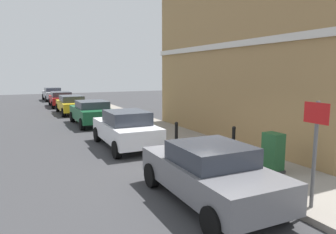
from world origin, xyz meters
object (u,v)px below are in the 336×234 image
at_px(car_yellow, 71,104).
at_px(street_sign, 315,139).
at_px(bollard_near_cabinet, 234,140).
at_px(car_grey, 209,172).
at_px(car_white, 126,129).
at_px(bollard_far_kerb, 176,134).
at_px(utility_cabinet, 273,154).
at_px(car_red, 61,99).
at_px(car_green, 92,112).
at_px(car_silver, 53,94).

distance_m(car_yellow, street_sign, 19.31).
bearing_deg(bollard_near_cabinet, car_yellow, 101.16).
distance_m(car_grey, car_yellow, 17.70).
xyz_separation_m(car_white, car_yellow, (-0.21, 11.69, -0.05)).
bearing_deg(car_grey, bollard_far_kerb, -17.34).
bearing_deg(utility_cabinet, bollard_far_kerb, 108.48).
bearing_deg(car_red, car_yellow, -178.29).
xyz_separation_m(car_white, bollard_near_cabinet, (2.76, -3.41, -0.07)).
bearing_deg(bollard_near_cabinet, car_white, 129.04).
bearing_deg(car_yellow, car_green, -177.41).
xyz_separation_m(car_grey, bollard_far_kerb, (1.45, 4.34, -0.02)).
xyz_separation_m(car_green, car_red, (-0.22, 10.99, -0.04)).
relative_size(car_red, street_sign, 1.87).
relative_size(car_yellow, bollard_near_cabinet, 4.21).
distance_m(car_white, car_green, 6.08).
xyz_separation_m(bollard_near_cabinet, street_sign, (-1.15, -4.11, 0.96)).
xyz_separation_m(car_grey, car_yellow, (-0.21, 17.70, -0.01)).
height_order(car_grey, car_white, car_white).
distance_m(car_yellow, utility_cabinet, 17.27).
height_order(car_green, utility_cabinet, car_green).
height_order(bollard_near_cabinet, bollard_far_kerb, same).
relative_size(car_green, utility_cabinet, 3.60).
bearing_deg(car_grey, street_sign, -131.88).
distance_m(car_red, bollard_near_cabinet, 20.70).
bearing_deg(car_silver, car_red, 178.61).
distance_m(car_red, bollard_far_kerb, 18.82).
height_order(car_yellow, bollard_near_cabinet, car_yellow).
bearing_deg(street_sign, car_silver, 93.33).
relative_size(car_white, car_silver, 1.01).
relative_size(bollard_near_cabinet, bollard_far_kerb, 1.00).
xyz_separation_m(car_white, car_green, (0.00, 6.08, -0.02)).
bearing_deg(car_green, car_silver, 0.73).
xyz_separation_m(car_yellow, car_silver, (0.01, 12.07, 0.02)).
distance_m(car_grey, bollard_far_kerb, 4.57).
xyz_separation_m(car_grey, car_green, (0.01, 12.09, 0.02)).
xyz_separation_m(bollard_near_cabinet, bollard_far_kerb, (-1.33, 1.74, 0.00)).
xyz_separation_m(utility_cabinet, bollard_far_kerb, (-1.23, 3.67, 0.02)).
bearing_deg(bollard_near_cabinet, car_red, 98.29).
height_order(car_yellow, car_red, car_yellow).
relative_size(car_red, utility_cabinet, 3.74).
bearing_deg(car_yellow, bollard_near_cabinet, -168.46).
height_order(car_white, car_silver, car_white).
bearing_deg(bollard_far_kerb, car_white, 130.73).
bearing_deg(car_red, car_green, -177.20).
relative_size(car_grey, car_white, 0.98).
xyz_separation_m(car_yellow, bollard_near_cabinet, (2.98, -15.10, -0.02)).
distance_m(car_white, bollard_far_kerb, 2.21).
bearing_deg(street_sign, utility_cabinet, 64.19).
bearing_deg(utility_cabinet, car_red, 97.34).
bearing_deg(car_white, street_sign, -167.07).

